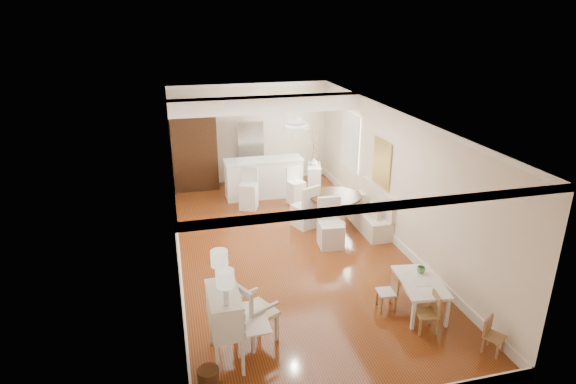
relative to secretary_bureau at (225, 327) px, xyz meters
name	(u,v)px	position (x,y,z in m)	size (l,w,h in m)	color
room	(287,153)	(1.74, 3.42, 1.43)	(9.00, 9.04, 2.82)	brown
secretary_bureau	(225,327)	(0.00, 0.00, 0.00)	(0.85, 0.87, 1.09)	white
gustavian_armchair	(255,311)	(0.49, 0.34, -0.05)	(0.57, 0.57, 1.00)	beige
wicker_basket	(209,378)	(-0.30, -0.49, -0.40)	(0.29, 0.29, 0.29)	#512F19
kids_table	(419,295)	(3.23, 0.43, -0.27)	(0.66, 1.09, 0.55)	white
kids_chair_a	(426,312)	(3.07, -0.09, -0.22)	(0.32, 0.32, 0.65)	#997745
kids_chair_b	(387,292)	(2.74, 0.61, -0.23)	(0.30, 0.30, 0.63)	#9C7347
kids_chair_c	(494,336)	(3.76, -0.80, -0.27)	(0.27, 0.27, 0.55)	#9F7048
banquette	(369,209)	(3.69, 3.60, -0.06)	(0.52, 1.60, 0.98)	silver
dining_table	(335,212)	(2.96, 3.84, -0.15)	(1.16, 1.16, 0.79)	#412A15
slip_chair_near	(331,224)	(2.58, 2.99, -0.03)	(0.49, 0.51, 1.03)	silver
slip_chair_far	(305,206)	(2.33, 4.10, -0.04)	(0.48, 0.50, 1.01)	white
breakfast_counter	(264,178)	(1.80, 6.20, -0.03)	(2.05, 0.65, 1.03)	white
bar_stool_left	(249,189)	(1.27, 5.46, -0.03)	(0.42, 0.42, 1.04)	silver
bar_stool_right	(296,186)	(2.50, 5.49, -0.08)	(0.38, 0.38, 0.94)	white
pantry_cabinet	(194,148)	(0.10, 7.28, 0.60)	(1.20, 0.60, 2.30)	#381E11
fridge	(263,153)	(2.00, 7.25, 0.35)	(0.75, 0.65, 1.80)	silver
sideboard	(314,178)	(3.21, 6.26, -0.18)	(0.34, 0.77, 0.74)	beige
pencil_cup	(421,270)	(3.36, 0.67, 0.05)	(0.14, 0.14, 0.11)	#5D9E5C
branch_vase	(314,162)	(3.21, 6.27, 0.29)	(0.19, 0.19, 0.20)	white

